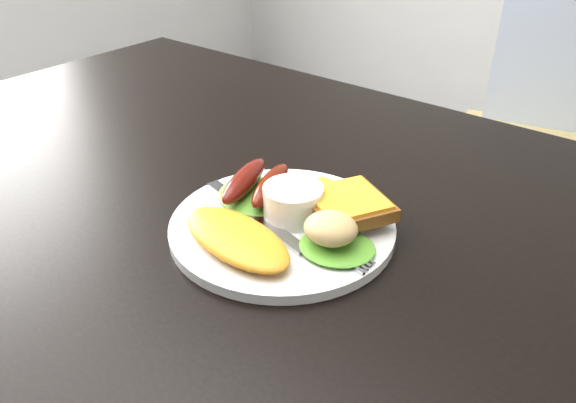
# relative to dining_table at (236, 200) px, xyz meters

# --- Properties ---
(dining_table) EXTENTS (1.20, 0.80, 0.04)m
(dining_table) POSITION_rel_dining_table_xyz_m (0.00, 0.00, 0.00)
(dining_table) COLOR black
(dining_table) RESTS_ON ground
(dining_chair) EXTENTS (0.55, 0.55, 0.05)m
(dining_chair) POSITION_rel_dining_table_xyz_m (0.16, 0.92, -0.28)
(dining_chair) COLOR tan
(dining_chair) RESTS_ON ground
(person) EXTENTS (0.58, 0.46, 1.39)m
(person) POSITION_rel_dining_table_xyz_m (-0.16, 0.75, -0.03)
(person) COLOR #274B87
(person) RESTS_ON ground
(plate) EXTENTS (0.24, 0.24, 0.01)m
(plate) POSITION_rel_dining_table_xyz_m (0.11, -0.04, 0.03)
(plate) COLOR white
(plate) RESTS_ON dining_table
(lettuce_left) EXTENTS (0.11, 0.10, 0.01)m
(lettuce_left) POSITION_rel_dining_table_xyz_m (0.05, -0.02, 0.04)
(lettuce_left) COLOR #558F1F
(lettuce_left) RESTS_ON plate
(lettuce_right) EXTENTS (0.09, 0.09, 0.01)m
(lettuce_right) POSITION_rel_dining_table_xyz_m (0.18, -0.05, 0.04)
(lettuce_right) COLOR #3F901F
(lettuce_right) RESTS_ON plate
(omelette) EXTENTS (0.15, 0.09, 0.02)m
(omelette) POSITION_rel_dining_table_xyz_m (0.10, -0.10, 0.04)
(omelette) COLOR #FFA113
(omelette) RESTS_ON plate
(sausage_a) EXTENTS (0.06, 0.11, 0.03)m
(sausage_a) POSITION_rel_dining_table_xyz_m (0.04, -0.02, 0.05)
(sausage_a) COLOR maroon
(sausage_a) RESTS_ON lettuce_left
(sausage_b) EXTENTS (0.06, 0.10, 0.02)m
(sausage_b) POSITION_rel_dining_table_xyz_m (0.07, -0.01, 0.05)
(sausage_b) COLOR #5A0902
(sausage_b) RESTS_ON lettuce_left
(ramekin) EXTENTS (0.08, 0.08, 0.04)m
(ramekin) POSITION_rel_dining_table_xyz_m (0.11, -0.02, 0.05)
(ramekin) COLOR white
(ramekin) RESTS_ON plate
(toast_a) EXTENTS (0.07, 0.07, 0.01)m
(toast_a) POSITION_rel_dining_table_xyz_m (0.13, 0.02, 0.04)
(toast_a) COLOR brown
(toast_a) RESTS_ON plate
(toast_b) EXTENTS (0.11, 0.11, 0.01)m
(toast_b) POSITION_rel_dining_table_xyz_m (0.16, 0.00, 0.05)
(toast_b) COLOR brown
(toast_b) RESTS_ON toast_a
(potato_salad) EXTENTS (0.06, 0.06, 0.03)m
(potato_salad) POSITION_rel_dining_table_xyz_m (0.17, -0.05, 0.06)
(potato_salad) COLOR beige
(potato_salad) RESTS_ON lettuce_right
(fork) EXTENTS (0.17, 0.06, 0.00)m
(fork) POSITION_rel_dining_table_xyz_m (0.08, -0.05, 0.03)
(fork) COLOR #ADAFB7
(fork) RESTS_ON plate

